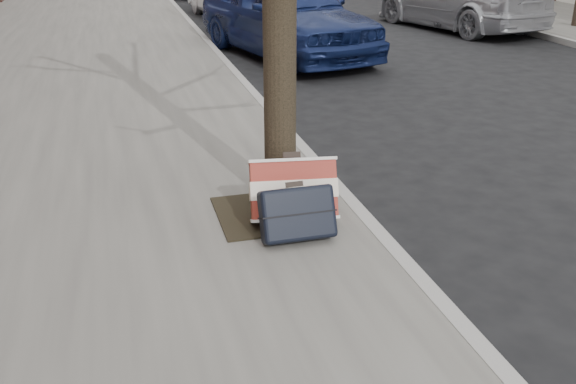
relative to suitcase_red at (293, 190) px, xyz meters
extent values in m
plane|color=black|center=(1.84, -1.03, -0.38)|extent=(120.00, 120.00, 0.00)
cube|color=slate|center=(-1.86, 13.97, -0.32)|extent=(5.00, 70.00, 0.12)
cube|color=black|center=(-0.16, 0.17, -0.25)|extent=(0.85, 0.85, 0.02)
cube|color=maroon|center=(0.00, 0.00, 0.00)|extent=(0.72, 0.46, 0.52)
cube|color=black|center=(-0.06, -0.34, -0.04)|extent=(0.57, 0.33, 0.44)
imported|color=#121E4C|center=(1.86, 7.13, 0.39)|extent=(2.84, 4.86, 1.55)
imported|color=#939499|center=(6.55, 9.17, 0.28)|extent=(2.74, 4.83, 1.32)
camera|label=1|loc=(-1.28, -4.52, 1.99)|focal=40.00mm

